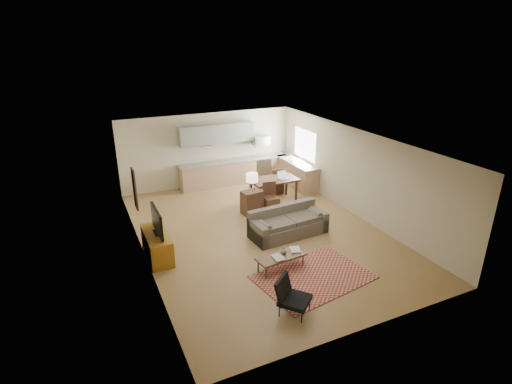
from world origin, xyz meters
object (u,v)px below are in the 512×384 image
coffee_table (281,262)px  console_table (252,202)px  armchair (295,297)px  tv_credenza (157,245)px  dining_table (274,190)px  sofa (289,222)px

coffee_table → console_table: (0.71, 3.27, 0.19)m
armchair → tv_credenza: (-2.06, 3.41, -0.05)m
armchair → tv_credenza: size_ratio=0.54×
armchair → console_table: 5.01m
coffee_table → dining_table: (1.79, 3.87, 0.22)m
sofa → coffee_table: 1.81m
sofa → armchair: (-1.56, -3.06, -0.02)m
tv_credenza → dining_table: dining_table is taller
sofa → dining_table: bearing=68.1°
armchair → coffee_table: bearing=31.6°
tv_credenza → console_table: 3.60m
coffee_table → dining_table: bearing=59.0°
tv_credenza → coffee_table: bearing=-35.3°
armchair → dining_table: (2.32, 5.44, 0.02)m
coffee_table → dining_table: size_ratio=0.77×
coffee_table → sofa: bearing=49.0°
sofa → console_table: 1.82m
sofa → coffee_table: (-1.03, -1.48, -0.21)m
coffee_table → armchair: armchair is taller
coffee_table → console_table: bearing=71.6°
sofa → armchair: size_ratio=2.99×
sofa → dining_table: 2.51m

